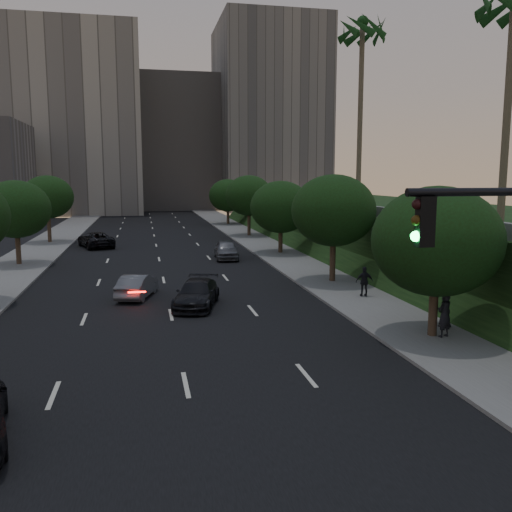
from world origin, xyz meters
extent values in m
plane|color=black|center=(0.00, 0.00, 0.00)|extent=(160.00, 160.00, 0.00)
cube|color=black|center=(0.00, 30.00, 0.01)|extent=(16.00, 140.00, 0.02)
cube|color=slate|center=(10.25, 30.00, 0.07)|extent=(4.50, 140.00, 0.15)
cube|color=slate|center=(-10.25, 30.00, 0.07)|extent=(4.50, 140.00, 0.15)
cube|color=black|center=(22.00, 28.00, 2.00)|extent=(18.00, 90.00, 4.00)
cube|color=slate|center=(13.50, 28.00, 4.35)|extent=(0.35, 90.00, 0.70)
cube|color=gray|center=(-14.00, 92.00, 16.00)|extent=(26.00, 20.00, 32.00)
cube|color=gray|center=(6.00, 102.00, 13.00)|extent=(22.00, 18.00, 26.00)
cube|color=slate|center=(24.00, 96.00, 18.00)|extent=(20.00, 22.00, 36.00)
cylinder|color=#38281C|center=(10.30, 8.00, 1.43)|extent=(0.36, 0.36, 2.86)
ellipsoid|color=black|center=(10.30, 8.00, 4.03)|extent=(5.20, 5.20, 4.42)
cylinder|color=#38281C|center=(10.30, 20.00, 1.61)|extent=(0.36, 0.36, 3.21)
ellipsoid|color=black|center=(10.30, 20.00, 4.53)|extent=(5.20, 5.20, 4.42)
cylinder|color=#38281C|center=(10.30, 33.00, 1.43)|extent=(0.36, 0.36, 2.86)
ellipsoid|color=black|center=(10.30, 33.00, 4.03)|extent=(5.20, 5.20, 4.42)
cylinder|color=#38281C|center=(10.30, 47.00, 1.61)|extent=(0.36, 0.36, 3.21)
ellipsoid|color=black|center=(10.30, 47.00, 4.53)|extent=(5.20, 5.20, 4.42)
cylinder|color=#38281C|center=(10.30, 62.00, 1.43)|extent=(0.36, 0.36, 2.86)
ellipsoid|color=black|center=(10.30, 62.00, 4.03)|extent=(5.20, 5.20, 4.42)
cylinder|color=#38281C|center=(-10.30, 31.00, 1.50)|extent=(0.36, 0.36, 2.99)
ellipsoid|color=black|center=(-10.30, 31.00, 4.22)|extent=(5.00, 5.00, 4.25)
cylinder|color=#38281C|center=(-10.30, 45.00, 1.63)|extent=(0.36, 0.36, 3.26)
ellipsoid|color=black|center=(-10.30, 45.00, 4.59)|extent=(5.00, 5.00, 4.25)
cylinder|color=#4C4233|center=(17.50, 14.00, 10.00)|extent=(0.40, 0.40, 12.00)
cylinder|color=#4C4233|center=(16.00, 30.00, 11.25)|extent=(0.40, 0.40, 14.50)
cube|color=black|center=(4.00, -2.29, 5.75)|extent=(0.32, 0.22, 0.95)
sphere|color=black|center=(3.82, -2.29, 6.08)|extent=(0.20, 0.20, 0.20)
sphere|color=#3F2B0A|center=(3.82, -2.29, 5.78)|extent=(0.20, 0.20, 0.20)
sphere|color=#19F24C|center=(3.82, -2.29, 5.48)|extent=(0.20, 0.20, 0.20)
imported|color=#58595E|center=(-1.59, 18.25, 0.66)|extent=(2.42, 4.20, 1.31)
imported|color=black|center=(-5.55, 40.71, 0.74)|extent=(4.02, 5.83, 1.48)
imported|color=black|center=(1.39, 15.44, 0.68)|extent=(3.08, 4.99, 1.35)
imported|color=#585A60|center=(5.31, 31.13, 0.77)|extent=(2.13, 4.62, 1.53)
imported|color=black|center=(10.61, 7.67, 1.05)|extent=(0.77, 0.64, 1.81)
imported|color=black|center=(11.41, 9.05, 0.91)|extent=(0.83, 0.70, 1.52)
imported|color=black|center=(10.47, 15.40, 0.96)|extent=(1.00, 0.52, 1.62)
camera|label=1|loc=(-1.18, -11.55, 6.59)|focal=38.00mm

